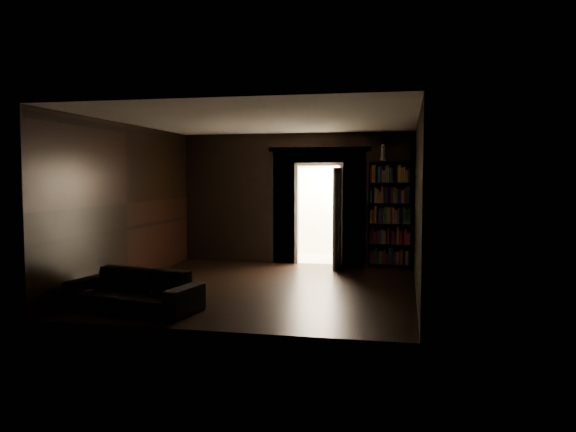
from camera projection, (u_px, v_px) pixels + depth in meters
name	position (u px, v px, depth m)	size (l,w,h in m)	color
ground	(264.00, 287.00, 9.48)	(5.50, 5.50, 0.00)	black
room_walls	(278.00, 187.00, 10.41)	(5.02, 5.61, 2.84)	black
kitchen_alcove	(326.00, 205.00, 13.08)	(2.20, 1.80, 2.60)	#BCB6A4
sofa	(133.00, 284.00, 7.85)	(1.91, 0.82, 0.73)	black
bookshelf	(390.00, 214.00, 11.53)	(0.90, 0.32, 2.20)	black
refrigerator	(352.00, 221.00, 13.14)	(0.74, 0.68, 1.65)	white
door	(337.00, 218.00, 11.47)	(0.85, 0.05, 2.05)	white
figurine	(383.00, 152.00, 11.40)	(0.11, 0.11, 0.33)	white
bottles	(357.00, 181.00, 13.07)	(0.57, 0.07, 0.23)	black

